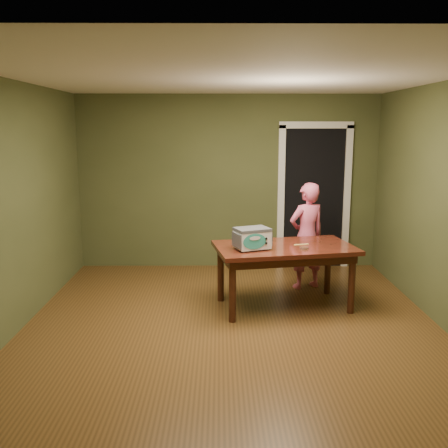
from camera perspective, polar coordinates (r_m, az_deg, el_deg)
floor at (r=5.43m, az=0.91°, el=-11.93°), size 5.00×5.00×0.00m
room_shell at (r=5.02m, az=0.97°, el=6.32°), size 4.52×5.02×2.61m
doorway at (r=7.98m, az=9.82°, el=3.20°), size 1.10×0.66×2.25m
dining_table at (r=5.92m, az=6.92°, el=-3.42°), size 1.74×1.18×0.75m
toy_oven at (r=5.67m, az=3.23°, el=-1.58°), size 0.46×0.39×0.25m
baking_pan at (r=5.78m, az=9.14°, el=-2.70°), size 0.10×0.10×0.02m
spatula at (r=5.97m, az=8.82°, el=-2.33°), size 0.18×0.07×0.01m
child at (r=6.67m, az=9.43°, el=-1.35°), size 0.61×0.52×1.42m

